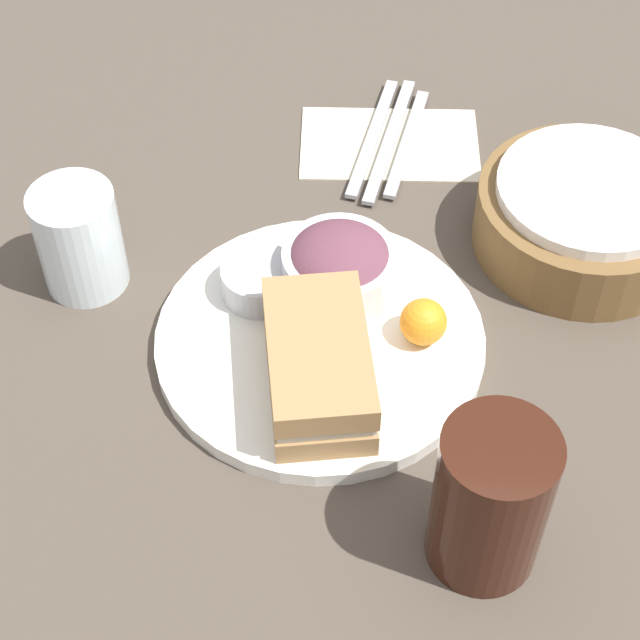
{
  "coord_description": "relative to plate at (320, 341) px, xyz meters",
  "views": [
    {
      "loc": [
        0.58,
        0.01,
        0.72
      ],
      "look_at": [
        0.0,
        0.0,
        0.03
      ],
      "focal_mm": 60.0,
      "sensor_mm": 36.0,
      "label": 1
    }
  ],
  "objects": [
    {
      "name": "ground_plane",
      "position": [
        0.0,
        0.0,
        -0.01
      ],
      "size": [
        4.0,
        4.0,
        0.0
      ],
      "primitive_type": "plane",
      "color": "#4C4238"
    },
    {
      "name": "plate",
      "position": [
        0.0,
        0.0,
        0.0
      ],
      "size": [
        0.28,
        0.28,
        0.01
      ],
      "primitive_type": "cylinder",
      "color": "white",
      "rests_on": "ground_plane"
    },
    {
      "name": "sandwich",
      "position": [
        0.05,
        -0.0,
        0.04
      ],
      "size": [
        0.15,
        0.1,
        0.06
      ],
      "color": "#A37A4C",
      "rests_on": "plate"
    },
    {
      "name": "salad_bowl",
      "position": [
        -0.05,
        0.02,
        0.04
      ],
      "size": [
        0.1,
        0.1,
        0.06
      ],
      "color": "white",
      "rests_on": "plate"
    },
    {
      "name": "dressing_cup",
      "position": [
        -0.05,
        -0.05,
        0.02
      ],
      "size": [
        0.07,
        0.07,
        0.03
      ],
      "primitive_type": "cylinder",
      "color": "#B7B7BC",
      "rests_on": "plate"
    },
    {
      "name": "orange_wedge",
      "position": [
        0.0,
        0.09,
        0.03
      ],
      "size": [
        0.04,
        0.04,
        0.04
      ],
      "primitive_type": "sphere",
      "color": "orange",
      "rests_on": "plate"
    },
    {
      "name": "drink_glass",
      "position": [
        0.19,
        0.12,
        0.06
      ],
      "size": [
        0.08,
        0.08,
        0.14
      ],
      "primitive_type": "cylinder",
      "color": "#38190F",
      "rests_on": "ground_plane"
    },
    {
      "name": "bread_basket",
      "position": [
        -0.13,
        0.24,
        0.03
      ],
      "size": [
        0.2,
        0.2,
        0.07
      ],
      "color": "brown",
      "rests_on": "ground_plane"
    },
    {
      "name": "napkin",
      "position": [
        -0.27,
        0.06,
        -0.01
      ],
      "size": [
        0.11,
        0.18,
        0.0
      ],
      "primitive_type": "cube",
      "color": "beige",
      "rests_on": "ground_plane"
    },
    {
      "name": "fork",
      "position": [
        -0.27,
        0.05,
        -0.0
      ],
      "size": [
        0.19,
        0.06,
        0.01
      ],
      "primitive_type": "cube",
      "rotation": [
        0.0,
        0.0,
        2.91
      ],
      "color": "#B2B2B7",
      "rests_on": "napkin"
    },
    {
      "name": "knife",
      "position": [
        -0.27,
        0.06,
        -0.0
      ],
      "size": [
        0.19,
        0.06,
        0.01
      ],
      "primitive_type": "cube",
      "rotation": [
        0.0,
        0.0,
        2.91
      ],
      "color": "#B2B2B7",
      "rests_on": "napkin"
    },
    {
      "name": "spoon",
      "position": [
        -0.27,
        0.08,
        -0.0
      ],
      "size": [
        0.17,
        0.05,
        0.01
      ],
      "primitive_type": "cube",
      "rotation": [
        0.0,
        0.0,
        2.91
      ],
      "color": "#B2B2B7",
      "rests_on": "napkin"
    },
    {
      "name": "water_glass",
      "position": [
        -0.07,
        -0.21,
        0.04
      ],
      "size": [
        0.08,
        0.08,
        0.1
      ],
      "primitive_type": "cylinder",
      "color": "silver",
      "rests_on": "ground_plane"
    }
  ]
}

